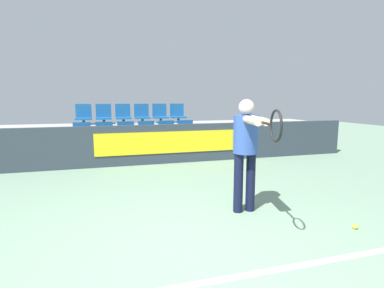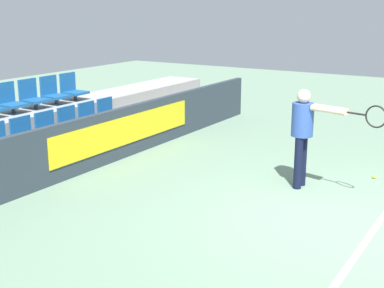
# 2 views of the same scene
# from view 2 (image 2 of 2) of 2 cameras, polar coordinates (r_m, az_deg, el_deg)

# --- Properties ---
(ground_plane) EXTENTS (30.00, 30.00, 0.00)m
(ground_plane) POSITION_cam_2_polar(r_m,az_deg,el_deg) (7.54, 15.51, -7.94)
(ground_plane) COLOR gray
(court_baseline) EXTENTS (4.01, 0.08, 0.01)m
(court_baseline) POSITION_cam_2_polar(r_m,az_deg,el_deg) (7.44, 18.93, -8.50)
(court_baseline) COLOR white
(court_baseline) RESTS_ON ground
(barrier_wall) EXTENTS (11.42, 0.14, 0.96)m
(barrier_wall) POSITION_cam_2_polar(r_m,az_deg,el_deg) (9.51, -10.65, 0.16)
(barrier_wall) COLOR #2D3842
(barrier_wall) RESTS_ON ground
(bleacher_tier_front) EXTENTS (11.02, 0.99, 0.44)m
(bleacher_tier_front) POSITION_cam_2_polar(r_m,az_deg,el_deg) (9.95, -13.13, -0.88)
(bleacher_tier_front) COLOR #9E9E99
(bleacher_tier_front) RESTS_ON ground
(bleacher_tier_middle) EXTENTS (11.02, 0.99, 0.88)m
(bleacher_tier_middle) POSITION_cam_2_polar(r_m,az_deg,el_deg) (10.60, -17.02, 1.04)
(bleacher_tier_middle) COLOR #9E9E99
(bleacher_tier_middle) RESTS_ON ground
(stadium_chair_0) EXTENTS (0.43, 0.43, 0.56)m
(stadium_chair_0) POSITION_cam_2_polar(r_m,az_deg,el_deg) (9.07, -19.84, 0.08)
(stadium_chair_0) COLOR #333333
(stadium_chair_0) RESTS_ON bleacher_tier_front
(stadium_chair_1) EXTENTS (0.43, 0.43, 0.56)m
(stadium_chair_1) POSITION_cam_2_polar(r_m,az_deg,el_deg) (9.40, -17.30, 0.79)
(stadium_chair_1) COLOR #333333
(stadium_chair_1) RESTS_ON bleacher_tier_front
(stadium_chair_2) EXTENTS (0.43, 0.43, 0.56)m
(stadium_chair_2) POSITION_cam_2_polar(r_m,az_deg,el_deg) (9.75, -14.93, 1.45)
(stadium_chair_2) COLOR #333333
(stadium_chair_2) RESTS_ON bleacher_tier_front
(stadium_chair_3) EXTENTS (0.43, 0.43, 0.56)m
(stadium_chair_3) POSITION_cam_2_polar(r_m,az_deg,el_deg) (10.11, -12.73, 2.06)
(stadium_chair_3) COLOR #333333
(stadium_chair_3) RESTS_ON bleacher_tier_front
(stadium_chair_4) EXTENTS (0.43, 0.43, 0.56)m
(stadium_chair_4) POSITION_cam_2_polar(r_m,az_deg,el_deg) (10.49, -10.68, 2.63)
(stadium_chair_4) COLOR #333333
(stadium_chair_4) RESTS_ON bleacher_tier_front
(stadium_chair_5) EXTENTS (0.43, 0.43, 0.56)m
(stadium_chair_5) POSITION_cam_2_polar(r_m,az_deg,el_deg) (10.89, -8.78, 3.15)
(stadium_chair_5) COLOR #333333
(stadium_chair_5) RESTS_ON bleacher_tier_front
(stadium_chair_8) EXTENTS (0.43, 0.43, 0.56)m
(stadium_chair_8) POSITION_cam_2_polar(r_m,az_deg,el_deg) (10.40, -18.87, 4.44)
(stadium_chair_8) COLOR #333333
(stadium_chair_8) RESTS_ON bleacher_tier_middle
(stadium_chair_9) EXTENTS (0.43, 0.43, 0.56)m
(stadium_chair_9) POSITION_cam_2_polar(r_m,az_deg,el_deg) (10.74, -16.67, 4.92)
(stadium_chair_9) COLOR #333333
(stadium_chair_9) RESTS_ON bleacher_tier_middle
(stadium_chair_10) EXTENTS (0.43, 0.43, 0.56)m
(stadium_chair_10) POSITION_cam_2_polar(r_m,az_deg,el_deg) (11.10, -14.60, 5.37)
(stadium_chair_10) COLOR #333333
(stadium_chair_10) RESTS_ON bleacher_tier_middle
(stadium_chair_11) EXTENTS (0.43, 0.43, 0.56)m
(stadium_chair_11) POSITION_cam_2_polar(r_m,az_deg,el_deg) (11.47, -12.66, 5.78)
(stadium_chair_11) COLOR #333333
(stadium_chair_11) RESTS_ON bleacher_tier_middle
(tennis_player) EXTENTS (0.48, 1.48, 1.57)m
(tennis_player) POSITION_cam_2_polar(r_m,az_deg,el_deg) (8.45, 12.05, 1.71)
(tennis_player) COLOR black
(tennis_player) RESTS_ON ground
(tennis_ball) EXTENTS (0.07, 0.07, 0.07)m
(tennis_ball) POSITION_cam_2_polar(r_m,az_deg,el_deg) (9.45, 18.89, -3.33)
(tennis_ball) COLOR #CCDB33
(tennis_ball) RESTS_ON ground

